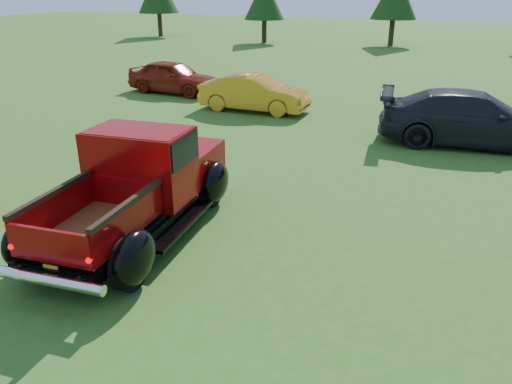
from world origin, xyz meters
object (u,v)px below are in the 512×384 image
Objects in this scene: pickup_truck at (143,181)px; show_car_yellow at (254,93)px; show_car_red at (173,77)px; show_car_grey at (473,119)px.

pickup_truck is 1.33× the size of show_car_yellow.
show_car_red is (-6.17, 10.34, -0.20)m from pickup_truck.
show_car_yellow is 0.76× the size of show_car_grey.
show_car_red is at bearing 68.32° from show_car_yellow.
show_car_red is 1.00× the size of show_car_yellow.
show_car_grey is (11.26, -2.61, 0.08)m from show_car_red.
pickup_truck is at bearing 138.06° from show_car_grey.
pickup_truck is 1.33× the size of show_car_red.
pickup_truck is at bearing -146.61° from show_car_red.
show_car_yellow is (-1.91, 8.85, -0.23)m from pickup_truck.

